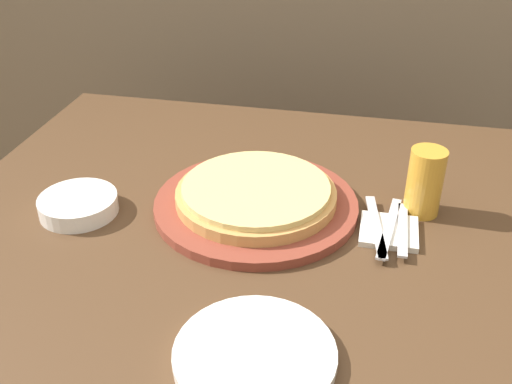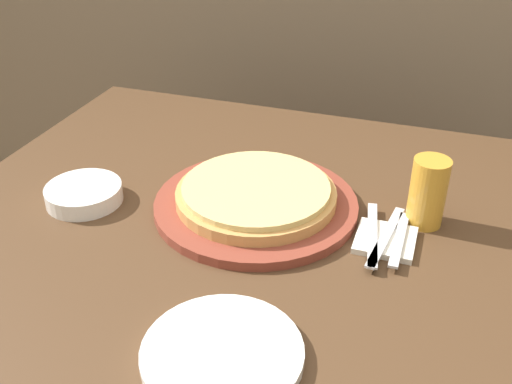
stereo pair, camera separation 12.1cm
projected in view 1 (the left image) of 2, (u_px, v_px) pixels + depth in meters
name	position (u px, v px, depth m)	size (l,w,h in m)	color
dining_table	(250.00, 348.00, 1.40)	(1.25, 1.07, 0.75)	#4C331E
pizza_on_board	(256.00, 199.00, 1.22)	(0.42, 0.42, 0.06)	brown
beer_glass	(425.00, 179.00, 1.18)	(0.07, 0.07, 0.14)	gold
dinner_plate	(255.00, 355.00, 0.87)	(0.24, 0.24, 0.02)	white
side_bowl	(78.00, 205.00, 1.21)	(0.16, 0.16, 0.04)	white
napkin_stack	(389.00, 231.00, 1.15)	(0.11, 0.11, 0.01)	silver
fork	(376.00, 226.00, 1.15)	(0.05, 0.21, 0.00)	silver
dinner_knife	(389.00, 228.00, 1.14)	(0.04, 0.21, 0.00)	silver
spoon	(403.00, 229.00, 1.14)	(0.02, 0.18, 0.00)	silver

